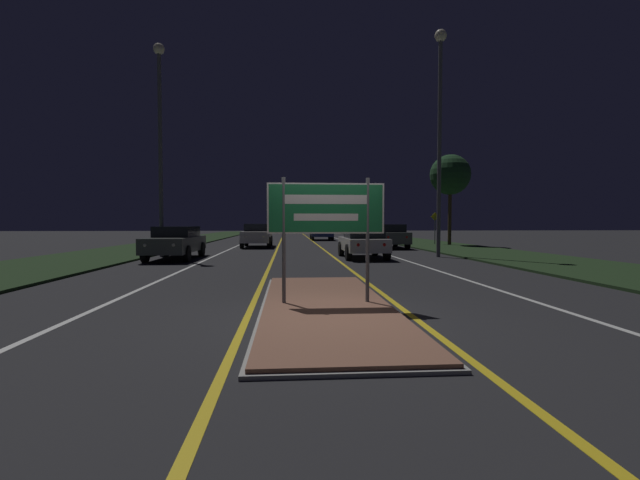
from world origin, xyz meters
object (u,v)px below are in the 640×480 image
(car_receding_2, at_px, (321,231))
(streetlight_left_near, at_px, (160,124))
(streetlight_right_near, at_px, (440,111))
(car_receding_0, at_px, (363,242))
(warning_sign, at_px, (435,225))
(highway_sign, at_px, (326,214))
(car_approaching_0, at_px, (176,242))
(car_receding_1, at_px, (388,235))
(car_approaching_1, at_px, (257,235))

(car_receding_2, bearing_deg, streetlight_left_near, -115.02)
(streetlight_right_near, relative_size, car_receding_2, 2.26)
(car_receding_0, xyz_separation_m, warning_sign, (7.01, 10.64, 0.70))
(highway_sign, bearing_deg, car_approaching_0, 116.60)
(highway_sign, relative_size, streetlight_left_near, 0.24)
(streetlight_right_near, bearing_deg, streetlight_left_near, 175.63)
(streetlight_left_near, xyz_separation_m, warning_sign, (16.16, 9.28, -4.66))
(car_receding_1, xyz_separation_m, car_approaching_0, (-11.17, -7.43, -0.03))
(car_receding_2, xyz_separation_m, car_approaching_1, (-5.07, -11.15, 0.01))
(highway_sign, height_order, car_receding_2, highway_sign)
(highway_sign, height_order, car_approaching_0, highway_sign)
(streetlight_right_near, xyz_separation_m, car_receding_0, (-3.59, -0.39, -5.92))
(highway_sign, distance_m, warning_sign, 23.68)
(car_approaching_1, bearing_deg, streetlight_left_near, -115.82)
(streetlight_right_near, height_order, car_approaching_1, streetlight_right_near)
(car_receding_0, bearing_deg, streetlight_right_near, 6.14)
(streetlight_left_near, bearing_deg, car_approaching_0, -51.22)
(streetlight_left_near, xyz_separation_m, streetlight_right_near, (12.74, -0.97, 0.56))
(car_receding_0, height_order, car_approaching_0, car_approaching_0)
(car_receding_2, bearing_deg, car_receding_1, -75.76)
(streetlight_right_near, distance_m, warning_sign, 12.01)
(car_approaching_0, bearing_deg, car_receding_2, 68.54)
(car_receding_1, distance_m, car_receding_2, 13.16)
(warning_sign, bearing_deg, streetlight_right_near, -108.44)
(highway_sign, height_order, streetlight_left_near, streetlight_left_near)
(car_receding_0, xyz_separation_m, car_receding_1, (2.96, 7.62, 0.05))
(streetlight_left_near, distance_m, car_receding_0, 10.69)
(streetlight_left_near, height_order, warning_sign, streetlight_left_near)
(car_receding_0, bearing_deg, car_approaching_0, 178.66)
(streetlight_left_near, bearing_deg, car_approaching_1, 64.18)
(highway_sign, xyz_separation_m, car_receding_1, (5.57, 18.60, -0.95))
(streetlight_left_near, relative_size, car_receding_0, 2.39)
(highway_sign, distance_m, car_approaching_1, 20.42)
(car_receding_1, bearing_deg, car_receding_0, -111.22)
(streetlight_right_near, bearing_deg, car_receding_2, 100.95)
(car_receding_0, bearing_deg, streetlight_left_near, 171.55)
(highway_sign, distance_m, streetlight_left_near, 14.63)
(streetlight_left_near, xyz_separation_m, car_receding_1, (12.11, 6.26, -5.30))
(car_receding_0, height_order, car_receding_2, car_receding_2)
(car_receding_1, xyz_separation_m, car_receding_2, (-3.24, 12.76, 0.01))
(highway_sign, xyz_separation_m, streetlight_left_near, (-6.54, 12.35, 4.35))
(car_approaching_0, distance_m, car_approaching_1, 9.48)
(streetlight_left_near, distance_m, car_approaching_0, 5.54)
(streetlight_left_near, distance_m, streetlight_right_near, 12.79)
(streetlight_right_near, bearing_deg, car_approaching_1, 135.32)
(car_receding_0, distance_m, car_receding_2, 20.38)
(car_receding_0, xyz_separation_m, car_approaching_1, (-5.35, 9.22, 0.08))
(car_approaching_0, relative_size, car_approaching_1, 1.03)
(car_approaching_0, bearing_deg, streetlight_right_near, 0.94)
(car_receding_0, relative_size, car_receding_1, 0.86)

